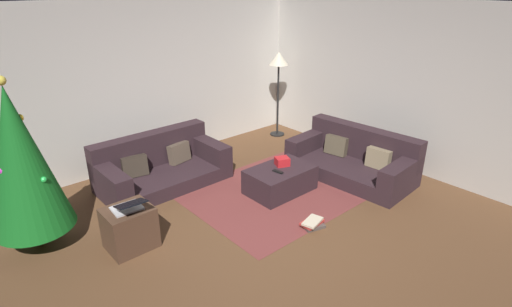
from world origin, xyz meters
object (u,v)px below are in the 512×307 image
at_px(tv_remote, 278,172).
at_px(side_table, 130,228).
at_px(ottoman, 280,180).
at_px(christmas_tree, 21,160).
at_px(gift_box, 282,161).
at_px(corner_lamp, 279,65).
at_px(laptop, 128,207).
at_px(book_stack, 313,223).
at_px(couch_right, 354,159).
at_px(couch_left, 160,166).

distance_m(tv_remote, side_table, 2.13).
distance_m(ottoman, christmas_tree, 3.26).
bearing_deg(gift_box, corner_lamp, 47.62).
distance_m(laptop, book_stack, 2.21).
bearing_deg(corner_lamp, ottoman, -133.06).
bearing_deg(tv_remote, side_table, 165.67).
bearing_deg(gift_box, tv_remote, -148.54).
xyz_separation_m(gift_box, laptop, (-2.32, 0.04, 0.14)).
bearing_deg(ottoman, couch_right, -16.49).
bearing_deg(couch_right, christmas_tree, 69.17).
relative_size(couch_right, side_table, 3.73).
bearing_deg(laptop, ottoman, -2.68).
relative_size(gift_box, christmas_tree, 0.10).
bearing_deg(couch_left, ottoman, 129.14).
bearing_deg(book_stack, laptop, 150.86).
xyz_separation_m(side_table, book_stack, (1.87, -1.11, -0.20)).
relative_size(laptop, corner_lamp, 0.26).
relative_size(gift_box, book_stack, 0.58).
bearing_deg(corner_lamp, christmas_tree, -169.91).
height_order(couch_right, book_stack, couch_right).
relative_size(side_table, book_stack, 1.61).
height_order(gift_box, corner_lamp, corner_lamp).
bearing_deg(corner_lamp, couch_left, -173.36).
height_order(gift_box, christmas_tree, christmas_tree).
bearing_deg(ottoman, couch_left, 129.49).
relative_size(gift_box, corner_lamp, 0.12).
distance_m(couch_right, tv_remote, 1.41).
distance_m(gift_box, side_table, 2.33).
relative_size(couch_left, christmas_tree, 0.94).
bearing_deg(laptop, book_stack, -29.14).
bearing_deg(tv_remote, ottoman, 22.29).
distance_m(book_stack, corner_lamp, 3.57).
bearing_deg(book_stack, couch_right, 19.63).
height_order(couch_left, ottoman, couch_left).
bearing_deg(gift_box, ottoman, -147.11).
relative_size(gift_box, tv_remote, 1.18).
height_order(side_table, corner_lamp, corner_lamp).
distance_m(tv_remote, christmas_tree, 3.12).
bearing_deg(couch_left, book_stack, 108.58).
bearing_deg(side_table, ottoman, -4.24).
bearing_deg(laptop, couch_right, -7.77).
distance_m(christmas_tree, book_stack, 3.39).
relative_size(ottoman, christmas_tree, 0.48).
distance_m(gift_box, christmas_tree, 3.28).
xyz_separation_m(couch_left, laptop, (-1.07, -1.30, 0.29)).
distance_m(tv_remote, laptop, 2.13).
xyz_separation_m(couch_left, ottoman, (1.16, -1.40, -0.08)).
height_order(tv_remote, book_stack, tv_remote).
xyz_separation_m(couch_right, book_stack, (-1.60, -0.57, -0.21)).
xyz_separation_m(gift_box, book_stack, (-0.45, -1.00, -0.37)).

